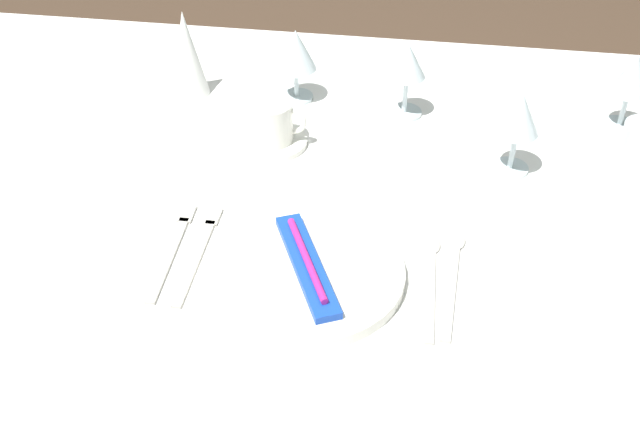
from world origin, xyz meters
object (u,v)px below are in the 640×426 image
object	(u,v)px
wine_glass_centre	(519,117)
wine_glass_right	(296,52)
fork_inner	(173,247)
coffee_cup_left	(271,121)
drink_tumbler	(638,160)
fork_outer	(199,250)
napkin_folded	(187,53)
toothbrush_package	(307,264)
wine_glass_far	(632,78)
spoon_soup	(430,273)
dinner_plate	(307,273)
spoon_dessert	(453,270)
wine_glass_left	(407,66)

from	to	relation	value
wine_glass_centre	wine_glass_right	size ratio (longest dim) A/B	1.04
fork_inner	coffee_cup_left	world-z (taller)	coffee_cup_left
fork_inner	drink_tumbler	size ratio (longest dim) A/B	1.89
fork_outer	coffee_cup_left	xyz separation A→B (m)	(0.05, 0.29, 0.04)
coffee_cup_left	napkin_folded	xyz separation A→B (m)	(-0.19, 0.15, 0.04)
toothbrush_package	wine_glass_far	world-z (taller)	wine_glass_far
wine_glass_right	fork_inner	bearing A→B (deg)	-103.10
spoon_soup	wine_glass_far	distance (m)	0.54
dinner_plate	drink_tumbler	size ratio (longest dim) A/B	2.39
fork_outer	wine_glass_far	bearing A→B (deg)	33.87
fork_inner	wine_glass_far	size ratio (longest dim) A/B	1.51
spoon_dessert	napkin_folded	world-z (taller)	napkin_folded
spoon_soup	wine_glass_centre	xyz separation A→B (m)	(0.12, 0.27, 0.10)
fork_outer	coffee_cup_left	bearing A→B (deg)	80.39
coffee_cup_left	napkin_folded	bearing A→B (deg)	141.50
spoon_dessert	wine_glass_right	xyz separation A→B (m)	(-0.30, 0.43, 0.09)
dinner_plate	coffee_cup_left	world-z (taller)	coffee_cup_left
wine_glass_left	spoon_dessert	bearing A→B (deg)	-76.96
dinner_plate	coffee_cup_left	xyz separation A→B (m)	(-0.11, 0.32, 0.04)
wine_glass_right	wine_glass_far	distance (m)	0.58
wine_glass_right	drink_tumbler	xyz separation A→B (m)	(0.57, -0.19, -0.04)
dinner_plate	wine_glass_centre	distance (m)	0.43
fork_inner	coffee_cup_left	size ratio (longest dim) A/B	2.10
toothbrush_package	spoon_dessert	size ratio (longest dim) A/B	0.93
dinner_plate	coffee_cup_left	bearing A→B (deg)	109.40
toothbrush_package	coffee_cup_left	bearing A→B (deg)	109.40
wine_glass_centre	wine_glass_right	world-z (taller)	wine_glass_centre
toothbrush_package	drink_tumbler	xyz separation A→B (m)	(0.48, 0.29, 0.02)
wine_glass_far	napkin_folded	world-z (taller)	napkin_folded
fork_inner	wine_glass_right	bearing A→B (deg)	76.90
fork_inner	wine_glass_centre	world-z (taller)	wine_glass_centre
coffee_cup_left	wine_glass_left	bearing A→B (deg)	31.25
fork_inner	fork_outer	bearing A→B (deg)	-1.78
toothbrush_package	wine_glass_right	size ratio (longest dim) A/B	1.49
fork_outer	napkin_folded	distance (m)	0.46
fork_inner	dinner_plate	bearing A→B (deg)	-9.44
coffee_cup_left	spoon_soup	bearing A→B (deg)	-45.73
fork_inner	spoon_dessert	xyz separation A→B (m)	(0.40, 0.01, 0.00)
spoon_soup	spoon_dessert	world-z (taller)	same
spoon_dessert	dinner_plate	bearing A→B (deg)	-167.48
spoon_dessert	drink_tumbler	xyz separation A→B (m)	(0.28, 0.24, 0.05)
wine_glass_right	wine_glass_far	xyz separation A→B (m)	(0.58, -0.01, 0.00)
wine_glass_centre	drink_tumbler	bearing A→B (deg)	-4.94
spoon_soup	dinner_plate	bearing A→B (deg)	-168.84
drink_tumbler	dinner_plate	bearing A→B (deg)	-148.90
spoon_dessert	drink_tumbler	size ratio (longest dim) A/B	1.95
toothbrush_package	wine_glass_centre	xyz separation A→B (m)	(0.29, 0.30, 0.07)
wine_glass_left	drink_tumbler	xyz separation A→B (m)	(0.37, -0.17, -0.05)
fork_inner	wine_glass_centre	xyz separation A→B (m)	(0.49, 0.27, 0.10)
spoon_dessert	wine_glass_left	size ratio (longest dim) A/B	1.59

